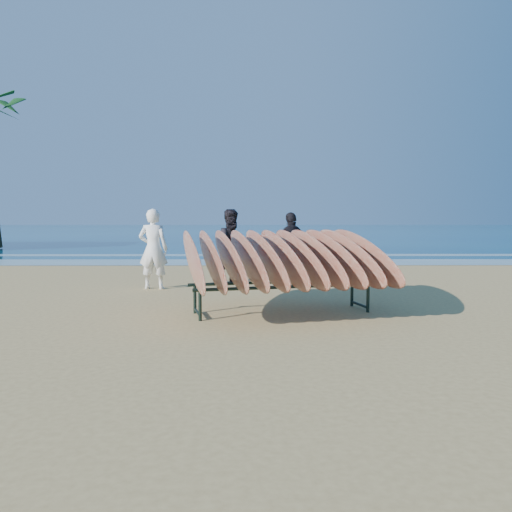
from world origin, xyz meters
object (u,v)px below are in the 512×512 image
object	(u,v)px
person_white	(153,249)
person_dark_b	(292,247)
surfboard_rack	(282,258)
person_dark_a	(233,246)

from	to	relation	value
person_white	person_dark_b	world-z (taller)	person_white
person_dark_b	person_white	bearing A→B (deg)	-8.38
surfboard_rack	person_dark_b	size ratio (longest dim) A/B	2.11
person_dark_b	person_dark_a	bearing A→B (deg)	-19.55
surfboard_rack	person_dark_a	distance (m)	4.13
person_dark_a	person_dark_b	xyz separation A→B (m)	(1.52, 0.29, -0.04)
person_white	person_dark_b	xyz separation A→B (m)	(3.32, 1.34, -0.03)
person_white	person_dark_a	xyz separation A→B (m)	(1.81, 1.05, 0.00)
surfboard_rack	person_white	distance (m)	4.08
person_white	person_dark_b	distance (m)	3.58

